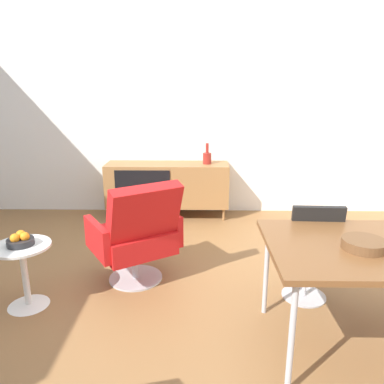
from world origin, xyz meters
The scene contains 9 objects.
ground_plane centered at (0.00, 0.00, 0.00)m, with size 8.32×8.32×0.00m, color olive.
wall_back centered at (0.00, 2.60, 1.40)m, with size 6.80×0.12×2.80m, color white.
sideboard centered at (-0.26, 2.30, 0.44)m, with size 1.60×0.45×0.72m.
vase_cobalt centered at (0.26, 2.30, 0.80)m, with size 0.11×0.11×0.27m.
wooden_bowl_on_table centered at (1.14, -0.38, 0.77)m, with size 0.26×0.26×0.06m, color brown.
dining_chair_back_left centered at (1.02, 0.24, 0.47)m, with size 0.42×0.44×0.86m.
lounge_chair_red centered at (-0.39, 0.52, 0.47)m, with size 0.89×0.88×0.95m.
side_table_round centered at (-1.21, 0.14, 0.32)m, with size 0.44×0.44×0.52m.
fruit_bowl centered at (-1.21, 0.14, 0.56)m, with size 0.20×0.20×0.11m.
Camera 1 is at (0.14, -2.45, 1.68)m, focal length 34.68 mm.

